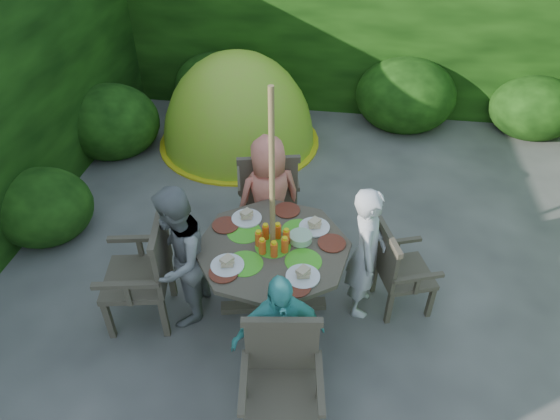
# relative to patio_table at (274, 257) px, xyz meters

# --- Properties ---
(ground) EXTENTS (60.00, 60.00, 0.00)m
(ground) POSITION_rel_patio_table_xyz_m (0.71, 0.54, -0.65)
(ground) COLOR #43413C
(ground) RESTS_ON ground
(hedge_enclosure) EXTENTS (9.00, 9.00, 2.50)m
(hedge_enclosure) POSITION_rel_patio_table_xyz_m (0.71, 1.88, 0.60)
(hedge_enclosure) COLOR black
(hedge_enclosure) RESTS_ON ground
(patio_table) EXTENTS (1.58, 1.58, 0.93)m
(patio_table) POSITION_rel_patio_table_xyz_m (0.00, 0.00, 0.00)
(patio_table) COLOR #3D3527
(patio_table) RESTS_ON ground
(parasol_pole) EXTENTS (0.05, 0.05, 2.20)m
(parasol_pole) POSITION_rel_patio_table_xyz_m (-0.00, -0.00, 0.45)
(parasol_pole) COLOR olive
(parasol_pole) RESTS_ON ground
(garden_chair_right) EXTENTS (0.59, 0.63, 0.85)m
(garden_chair_right) POSITION_rel_patio_table_xyz_m (1.08, 0.22, -0.20)
(garden_chair_right) COLOR #3D3527
(garden_chair_right) RESTS_ON ground
(garden_chair_left) EXTENTS (0.65, 0.70, 1.02)m
(garden_chair_left) POSITION_rel_patio_table_xyz_m (-1.07, -0.23, -0.11)
(garden_chair_left) COLOR #3D3527
(garden_chair_left) RESTS_ON ground
(garden_chair_back) EXTENTS (0.73, 0.67, 1.03)m
(garden_chair_back) POSITION_rel_patio_table_xyz_m (-0.23, 1.06, -0.10)
(garden_chair_back) COLOR #3D3527
(garden_chair_back) RESTS_ON ground
(garden_chair_front) EXTENTS (0.63, 0.57, 0.94)m
(garden_chair_front) POSITION_rel_patio_table_xyz_m (0.23, -1.07, -0.15)
(garden_chair_front) COLOR #3D3527
(garden_chair_front) RESTS_ON ground
(child_right) EXTENTS (0.32, 0.48, 1.31)m
(child_right) POSITION_rel_patio_table_xyz_m (0.78, 0.16, 0.00)
(child_right) COLOR silver
(child_right) RESTS_ON ground
(child_left) EXTENTS (0.52, 0.67, 1.36)m
(child_left) POSITION_rel_patio_table_xyz_m (-0.79, -0.17, 0.03)
(child_left) COLOR gray
(child_left) RESTS_ON ground
(child_back) EXTENTS (0.78, 0.69, 1.34)m
(child_back) POSITION_rel_patio_table_xyz_m (-0.17, 0.78, 0.02)
(child_back) COLOR #EE7D62
(child_back) RESTS_ON ground
(child_front) EXTENTS (0.76, 0.55, 1.20)m
(child_front) POSITION_rel_patio_table_xyz_m (0.16, -0.78, -0.05)
(child_front) COLOR #53C3B8
(child_front) RESTS_ON ground
(dome_tent) EXTENTS (2.61, 2.61, 2.55)m
(dome_tent) POSITION_rel_patio_table_xyz_m (-0.96, 2.93, -0.65)
(dome_tent) COLOR #95D228
(dome_tent) RESTS_ON ground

